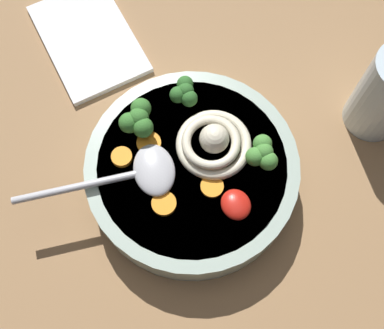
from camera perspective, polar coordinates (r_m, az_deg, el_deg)
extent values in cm
cube|color=#936D47|center=(57.98, -2.65, -2.69)|extent=(105.54, 105.54, 3.42)
cylinder|color=#9EB2A3|center=(54.01, 0.00, -0.97)|extent=(23.50, 23.50, 5.07)
cylinder|color=olive|center=(53.82, 0.00, -0.90)|extent=(20.68, 20.68, 4.66)
torus|color=beige|center=(52.07, 2.48, 2.65)|extent=(8.26, 8.26, 1.14)
torus|color=beige|center=(50.97, 2.43, 2.41)|extent=(8.85, 8.85, 1.03)
sphere|color=beige|center=(50.72, 2.55, 3.33)|extent=(3.21, 3.21, 3.21)
ellipsoid|color=#B7B7BC|center=(50.72, -4.53, -0.66)|extent=(6.81, 5.59, 1.60)
cylinder|color=#B7B7BC|center=(51.25, -12.76, -2.44)|extent=(4.02, 14.82, 0.80)
ellipsoid|color=red|center=(49.60, 5.26, -4.79)|extent=(3.40, 3.06, 1.53)
cylinder|color=#7A9E60|center=(53.15, -6.19, 4.69)|extent=(1.15, 1.15, 1.23)
sphere|color=#38752D|center=(51.60, -6.39, 5.53)|extent=(2.25, 2.25, 2.25)
sphere|color=#38752D|center=(51.29, -5.87, 4.42)|extent=(2.25, 2.25, 2.25)
sphere|color=#38752D|center=(52.20, -6.41, 6.56)|extent=(2.25, 2.25, 2.25)
sphere|color=#38752D|center=(51.65, -7.52, 4.95)|extent=(2.25, 2.25, 2.25)
cylinder|color=#7A9E60|center=(54.58, -0.75, 8.01)|extent=(0.95, 0.95, 1.02)
sphere|color=#2D6628|center=(53.32, -0.77, 8.77)|extent=(1.87, 1.87, 1.87)
sphere|color=#2D6628|center=(53.05, -0.33, 7.89)|extent=(1.87, 1.87, 1.87)
sphere|color=#2D6628|center=(53.86, -0.83, 9.57)|extent=(1.87, 1.87, 1.87)
sphere|color=#2D6628|center=(53.25, -1.69, 8.31)|extent=(1.87, 1.87, 1.87)
cylinder|color=#7A9E60|center=(51.87, 8.32, 0.80)|extent=(1.04, 1.04, 1.11)
sphere|color=#478938|center=(50.43, 8.56, 1.46)|extent=(2.04, 2.04, 2.04)
sphere|color=#478938|center=(50.33, 9.08, 0.42)|extent=(2.04, 2.04, 2.04)
sphere|color=#478938|center=(50.90, 8.41, 2.46)|extent=(2.04, 2.04, 2.04)
sphere|color=#478938|center=(50.27, 7.53, 0.94)|extent=(2.04, 2.04, 2.04)
cylinder|color=orange|center=(52.12, -8.37, 0.88)|extent=(2.27, 2.27, 0.73)
cylinder|color=orange|center=(52.58, -5.17, 2.55)|extent=(2.71, 2.71, 0.43)
cylinder|color=orange|center=(50.62, 2.41, -2.63)|extent=(2.47, 2.47, 0.41)
cylinder|color=orange|center=(49.99, -3.36, -4.68)|extent=(2.61, 2.61, 0.59)
cube|color=white|center=(66.69, -12.26, 14.46)|extent=(17.09, 11.61, 0.80)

